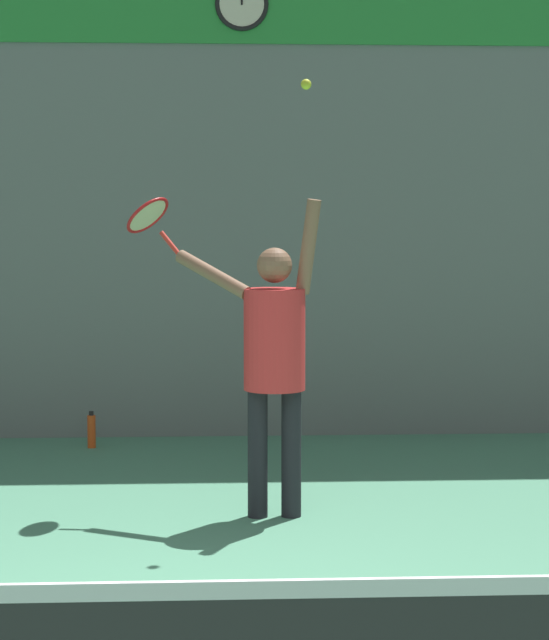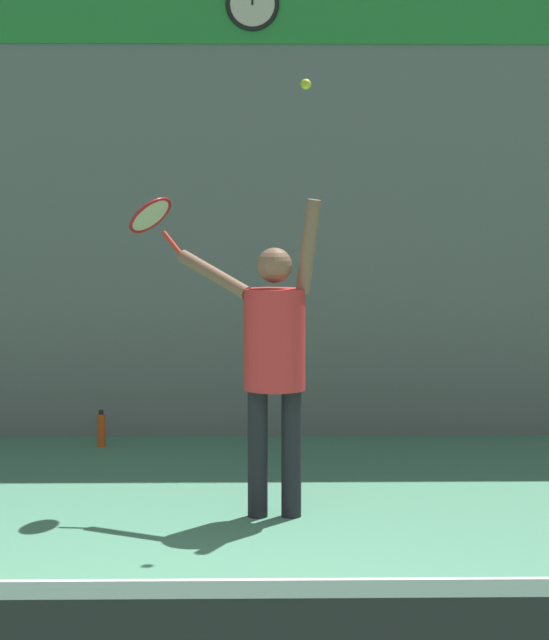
{
  "view_description": "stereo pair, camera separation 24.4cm",
  "coord_description": "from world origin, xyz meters",
  "px_view_note": "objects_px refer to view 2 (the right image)",
  "views": [
    {
      "loc": [
        0.14,
        -4.79,
        1.93
      ],
      "look_at": [
        0.51,
        2.62,
        1.29
      ],
      "focal_mm": 65.0,
      "sensor_mm": 36.0,
      "label": 1
    },
    {
      "loc": [
        0.38,
        -4.79,
        1.93
      ],
      "look_at": [
        0.51,
        2.62,
        1.29
      ],
      "focal_mm": 65.0,
      "sensor_mm": 36.0,
      "label": 2
    }
  ],
  "objects_px": {
    "tennis_player": "(274,350)",
    "tennis_ball": "(306,84)",
    "tennis_racket": "(152,217)",
    "scoreboard_clock": "(252,4)",
    "water_bottle": "(101,430)"
  },
  "relations": [
    {
      "from": "tennis_player",
      "to": "tennis_ball",
      "type": "distance_m",
      "value": 1.7
    },
    {
      "from": "tennis_racket",
      "to": "water_bottle",
      "type": "height_order",
      "value": "tennis_racket"
    },
    {
      "from": "tennis_racket",
      "to": "tennis_player",
      "type": "bearing_deg",
      "value": -30.55
    },
    {
      "from": "tennis_ball",
      "to": "scoreboard_clock",
      "type": "bearing_deg",
      "value": 96.82
    },
    {
      "from": "tennis_racket",
      "to": "water_bottle",
      "type": "relative_size",
      "value": 1.41
    },
    {
      "from": "tennis_racket",
      "to": "water_bottle",
      "type": "distance_m",
      "value": 2.67
    },
    {
      "from": "tennis_ball",
      "to": "tennis_player",
      "type": "bearing_deg",
      "value": 166.92
    },
    {
      "from": "scoreboard_clock",
      "to": "tennis_player",
      "type": "distance_m",
      "value": 3.89
    },
    {
      "from": "scoreboard_clock",
      "to": "tennis_ball",
      "type": "distance_m",
      "value": 3.04
    },
    {
      "from": "tennis_player",
      "to": "water_bottle",
      "type": "bearing_deg",
      "value": 121.3
    },
    {
      "from": "tennis_racket",
      "to": "tennis_ball",
      "type": "xyz_separation_m",
      "value": [
        1.02,
        -0.53,
        0.83
      ]
    },
    {
      "from": "tennis_racket",
      "to": "scoreboard_clock",
      "type": "bearing_deg",
      "value": 73.6
    },
    {
      "from": "scoreboard_clock",
      "to": "tennis_player",
      "type": "height_order",
      "value": "scoreboard_clock"
    },
    {
      "from": "scoreboard_clock",
      "to": "tennis_racket",
      "type": "relative_size",
      "value": 1.05
    },
    {
      "from": "scoreboard_clock",
      "to": "tennis_player",
      "type": "bearing_deg",
      "value": -87.19
    }
  ]
}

